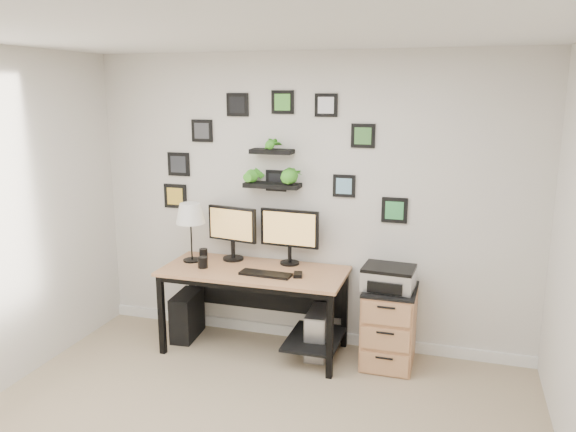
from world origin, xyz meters
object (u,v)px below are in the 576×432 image
(table_lamp, at_px, (190,215))
(file_cabinet, at_px, (389,326))
(monitor_left, at_px, (232,229))
(monitor_right, at_px, (289,232))
(pc_tower_grey, at_px, (319,333))
(printer, at_px, (389,278))
(mug, at_px, (203,262))
(desk, at_px, (259,282))
(pc_tower_black, at_px, (187,315))

(table_lamp, height_order, file_cabinet, table_lamp)
(monitor_left, bearing_deg, monitor_right, 2.53)
(table_lamp, distance_m, file_cabinet, 1.98)
(pc_tower_grey, relative_size, printer, 0.97)
(pc_tower_grey, bearing_deg, table_lamp, -179.84)
(mug, bearing_deg, file_cabinet, 6.18)
(printer, bearing_deg, table_lamp, -179.75)
(desk, height_order, mug, mug)
(file_cabinet, relative_size, printer, 1.55)
(monitor_right, distance_m, pc_tower_grey, 0.91)
(monitor_left, height_order, pc_tower_grey, monitor_left)
(desk, distance_m, printer, 1.13)
(table_lamp, relative_size, pc_tower_black, 1.26)
(desk, bearing_deg, monitor_right, 42.97)
(pc_tower_grey, height_order, printer, printer)
(pc_tower_grey, xyz_separation_m, file_cabinet, (0.60, 0.02, 0.13))
(desk, height_order, monitor_right, monitor_right)
(desk, xyz_separation_m, pc_tower_black, (-0.73, 0.03, -0.41))
(mug, height_order, printer, printer)
(table_lamp, bearing_deg, monitor_left, 22.50)
(printer, bearing_deg, monitor_right, 170.07)
(monitor_left, height_order, monitor_right, monitor_right)
(pc_tower_black, relative_size, file_cabinet, 0.64)
(monitor_left, relative_size, mug, 5.13)
(monitor_right, relative_size, mug, 5.56)
(printer, bearing_deg, file_cabinet, 37.70)
(monitor_left, bearing_deg, pc_tower_grey, -9.22)
(pc_tower_black, distance_m, file_cabinet, 1.87)
(mug, bearing_deg, table_lamp, 139.60)
(mug, distance_m, file_cabinet, 1.69)
(desk, height_order, pc_tower_grey, desk)
(desk, bearing_deg, pc_tower_grey, 4.27)
(pc_tower_black, xyz_separation_m, pc_tower_grey, (1.27, 0.00, -0.01))
(file_cabinet, bearing_deg, table_lamp, -179.31)
(mug, distance_m, pc_tower_black, 0.66)
(desk, height_order, printer, printer)
(mug, height_order, pc_tower_black, mug)
(desk, distance_m, file_cabinet, 1.17)
(monitor_right, distance_m, pc_tower_black, 1.27)
(monitor_left, xyz_separation_m, monitor_right, (0.54, 0.02, 0.01))
(monitor_right, relative_size, file_cabinet, 0.80)
(monitor_left, relative_size, table_lamp, 0.92)
(monitor_right, xyz_separation_m, file_cabinet, (0.92, -0.14, -0.71))
(desk, bearing_deg, pc_tower_black, 177.28)
(monitor_right, height_order, printer, monitor_right)
(desk, xyz_separation_m, file_cabinet, (1.13, 0.06, -0.29))
(monitor_right, bearing_deg, file_cabinet, -8.89)
(desk, xyz_separation_m, printer, (1.12, 0.04, 0.14))
(pc_tower_grey, relative_size, file_cabinet, 0.63)
(monitor_left, distance_m, mug, 0.41)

